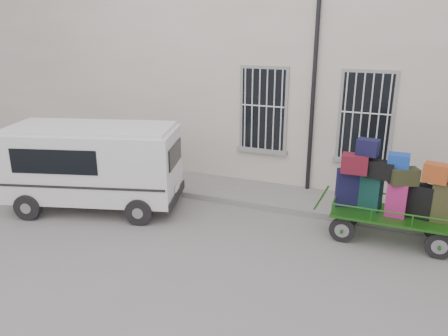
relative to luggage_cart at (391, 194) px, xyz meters
name	(u,v)px	position (x,y,z in m)	size (l,w,h in m)	color
ground	(238,231)	(-3.13, -0.81, -1.08)	(80.00, 80.00, 0.00)	slate
building	(300,74)	(-3.13, 4.69, 1.92)	(24.00, 5.15, 6.00)	#BCB4A1
sidewalk	(267,195)	(-3.13, 1.39, -1.00)	(24.00, 1.70, 0.15)	slate
luggage_cart	(391,194)	(0.00, 0.00, 0.00)	(2.89, 1.12, 2.21)	black
van	(93,162)	(-6.96, -0.90, 0.15)	(4.54, 2.88, 2.14)	silver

